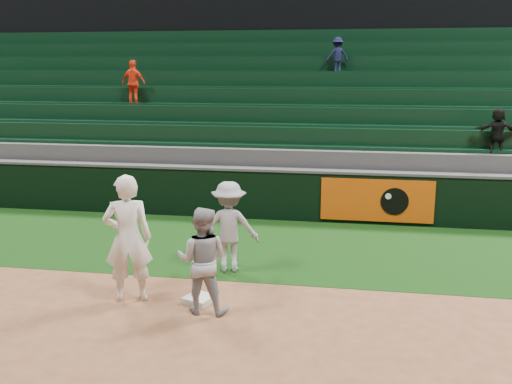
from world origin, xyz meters
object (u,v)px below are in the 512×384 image
at_px(first_base, 199,299).
at_px(base_coach, 229,227).
at_px(baserunner, 202,260).
at_px(first_baseman, 128,238).

xyz_separation_m(first_base, base_coach, (0.17, 1.47, 0.79)).
height_order(first_base, base_coach, base_coach).
height_order(first_base, baserunner, baserunner).
bearing_deg(first_baseman, first_base, 166.29).
relative_size(first_base, base_coach, 0.25).
bearing_deg(first_base, baserunner, -64.70).
xyz_separation_m(first_base, first_baseman, (-1.11, -0.09, 0.98)).
relative_size(first_baseman, baserunner, 1.25).
bearing_deg(baserunner, first_base, -64.47).
relative_size(first_baseman, base_coach, 1.24).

